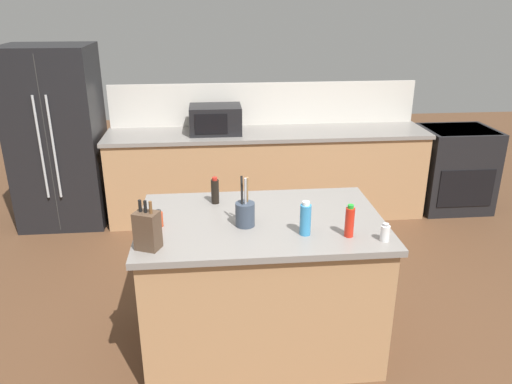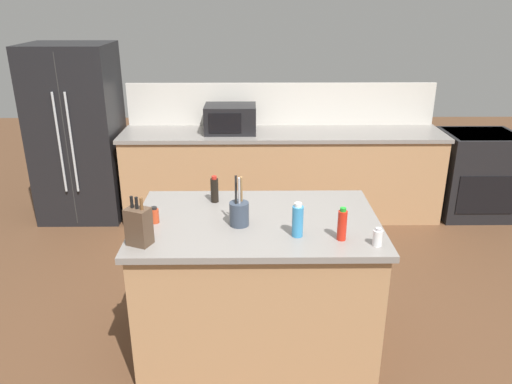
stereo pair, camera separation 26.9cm
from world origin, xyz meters
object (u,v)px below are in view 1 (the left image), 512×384
Objects in this scene: range_oven at (454,168)px; spice_jar_paprika at (159,219)px; utensil_crock at (245,213)px; hot_sauce_bottle at (350,222)px; salt_shaker at (385,233)px; dish_soap_bottle at (305,219)px; knife_block at (147,230)px; microwave at (215,119)px; soy_sauce_bottle at (215,191)px; refrigerator at (58,138)px.

range_oven is 8.73× the size of spice_jar_paprika.
utensil_crock reaches higher than hot_sauce_bottle.
salt_shaker is 0.52× the size of dish_soap_bottle.
hot_sauce_bottle is at bearing -11.06° from dish_soap_bottle.
knife_block is 0.30m from spice_jar_paprika.
soy_sauce_bottle is (-0.04, -1.90, -0.05)m from microwave.
dish_soap_bottle is (-2.17, -2.44, 0.57)m from range_oven.
refrigerator is 2.51m from soy_sauce_bottle.
spice_jar_paprika reaches higher than range_oven.
hot_sauce_bottle is (1.16, 0.04, -0.02)m from knife_block.
knife_block is 1.16m from hot_sauce_bottle.
range_oven is 3.35m from soy_sauce_bottle.
hot_sauce_bottle is 1.84× the size of salt_shaker.
dish_soap_bottle is at bearing -78.80° from microwave.
salt_shaker is at bearing -21.96° from hot_sauce_bottle.
knife_block is 2.65× the size of salt_shaker.
refrigerator is 3.48× the size of microwave.
soy_sauce_bottle is (1.57, -1.95, 0.11)m from refrigerator.
hot_sauce_bottle is at bearing -12.37° from spice_jar_paprika.
spice_jar_paprika is at bearing -136.32° from soy_sauce_bottle.
utensil_crock reaches higher than dish_soap_bottle.
utensil_crock reaches higher than salt_shaker.
utensil_crock is 0.42m from soy_sauce_bottle.
soy_sauce_bottle reaches higher than range_oven.
hot_sauce_bottle is at bearing -47.20° from refrigerator.
refrigerator is at bearing 179.31° from range_oven.
knife_block reaches higher than range_oven.
dish_soap_bottle reaches higher than soy_sauce_bottle.
refrigerator is 2.92m from utensil_crock.
knife_block is 0.62m from utensil_crock.
dish_soap_bottle is at bearing 168.94° from hot_sauce_bottle.
microwave reaches higher than spice_jar_paprika.
utensil_crock is at bearing 155.68° from dish_soap_bottle.
knife_block reaches higher than dish_soap_bottle.
soy_sauce_bottle is 0.49m from spice_jar_paprika.
range_oven is 2.87× the size of utensil_crock.
range_oven is at bearing 48.25° from dish_soap_bottle.
utensil_crock is 3.04× the size of spice_jar_paprika.
knife_block is (-3.08, -2.53, 0.59)m from range_oven.
range_oven is 4.92× the size of soy_sauce_bottle.
microwave is 2.62× the size of hot_sauce_bottle.
knife_block is at bearing -156.13° from utensil_crock.
microwave is (-2.66, 0.00, 0.62)m from range_oven.
microwave is 2.29m from utensil_crock.
salt_shaker is (1.35, -0.03, -0.06)m from knife_block.
dish_soap_bottle is at bearing 29.32° from knife_block.
soy_sauce_bottle is 0.89× the size of dish_soap_bottle.
microwave is 2.73m from salt_shaker.
knife_block is at bearing -174.17° from dish_soap_bottle.
knife_block is at bearing 178.57° from salt_shaker.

